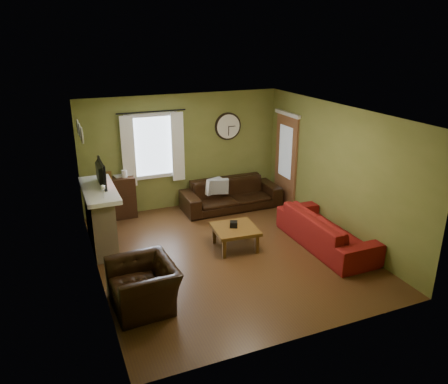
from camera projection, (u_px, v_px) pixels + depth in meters
name	position (u px, v px, depth m)	size (l,w,h in m)	color
floor	(227.00, 252.00, 8.12)	(4.60, 5.20, 0.00)	#452914
ceiling	(228.00, 113.00, 7.22)	(4.60, 5.20, 0.00)	white
wall_left	(93.00, 205.00, 6.84)	(0.00, 5.20, 2.60)	olive
wall_right	(336.00, 172.00, 8.50)	(0.00, 5.20, 2.60)	olive
wall_back	(183.00, 152.00, 9.92)	(4.60, 0.00, 2.60)	olive
wall_front	(309.00, 251.00, 5.41)	(4.60, 0.00, 2.60)	olive
fireplace	(100.00, 220.00, 8.17)	(0.40, 1.40, 1.10)	tan
firebox	(112.00, 230.00, 8.32)	(0.04, 0.60, 0.55)	black
mantel	(99.00, 190.00, 7.97)	(0.58, 1.60, 0.08)	white
tv	(98.00, 176.00, 8.04)	(0.60, 0.08, 0.35)	black
tv_screen	(102.00, 173.00, 8.05)	(0.02, 0.62, 0.36)	#994C3F
medallion_left	(82.00, 135.00, 7.21)	(0.28, 0.28, 0.03)	white
medallion_mid	(80.00, 131.00, 7.52)	(0.28, 0.28, 0.03)	white
medallion_right	(78.00, 127.00, 7.82)	(0.28, 0.28, 0.03)	white
window_pane	(152.00, 146.00, 9.58)	(1.00, 0.02, 1.30)	silver
curtain_rod	(151.00, 112.00, 9.23)	(0.03, 0.03, 1.50)	black
curtain_left	(128.00, 152.00, 9.32)	(0.28, 0.04, 1.55)	white
curtain_right	(178.00, 147.00, 9.71)	(0.28, 0.04, 1.55)	white
wall_clock	(228.00, 126.00, 10.10)	(0.64, 0.06, 0.64)	white
door	(286.00, 160.00, 10.18)	(0.05, 0.90, 2.10)	brown
bookshelf	(117.00, 198.00, 9.48)	(0.77, 0.33, 0.92)	black
book	(114.00, 175.00, 9.37)	(0.18, 0.25, 0.02)	brown
sofa_brown	(231.00, 194.00, 10.09)	(2.27, 0.89, 0.66)	black
pillow_left	(221.00, 186.00, 9.94)	(0.36, 0.11, 0.36)	#A0A5A9
pillow_right	(214.00, 186.00, 9.95)	(0.38, 0.11, 0.38)	#A0A5A9
sofa_red	(326.00, 230.00, 8.27)	(2.25, 0.88, 0.66)	maroon
armchair	(143.00, 285.00, 6.44)	(1.04, 0.91, 0.68)	black
coffee_table	(235.00, 238.00, 8.22)	(0.79, 0.79, 0.42)	brown
tissue_box	(234.00, 228.00, 8.18)	(0.14, 0.14, 0.11)	black
wine_glass_a	(103.00, 192.00, 7.46)	(0.07, 0.07, 0.21)	white
wine_glass_b	(103.00, 191.00, 7.50)	(0.08, 0.08, 0.22)	white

